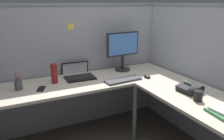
{
  "coord_description": "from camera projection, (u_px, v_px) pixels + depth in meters",
  "views": [
    {
      "loc": [
        -1.13,
        -1.85,
        1.58
      ],
      "look_at": [
        -0.05,
        0.34,
        0.85
      ],
      "focal_mm": 36.2,
      "sensor_mm": 36.0,
      "label": 1
    }
  ],
  "objects": [
    {
      "name": "pinned_note_leftmost",
      "position": [
        71.0,
        27.0,
        2.7
      ],
      "size": [
        0.08,
        0.0,
        0.08
      ],
      "primitive_type": "cube",
      "color": "#EAD84C"
    },
    {
      "name": "cubicle_wall_back",
      "position": [
        71.0,
        67.0,
        2.89
      ],
      "size": [
        2.57,
        0.12,
        1.58
      ],
      "color": "#999EA8",
      "rests_on": "ground"
    },
    {
      "name": "cell_phone",
      "position": [
        41.0,
        89.0,
        2.32
      ],
      "size": [
        0.12,
        0.16,
        0.01
      ],
      "primitive_type": "cube",
      "rotation": [
        0.0,
        0.0,
        -0.39
      ],
      "color": "black",
      "rests_on": "desk"
    },
    {
      "name": "computer_mouse",
      "position": [
        147.0,
        76.0,
        2.67
      ],
      "size": [
        0.06,
        0.1,
        0.03
      ],
      "primitive_type": "ellipsoid",
      "color": "black",
      "rests_on": "desk"
    },
    {
      "name": "desk",
      "position": [
        120.0,
        102.0,
        2.24
      ],
      "size": [
        2.35,
        2.15,
        0.73
      ],
      "color": "beige",
      "rests_on": "ground"
    },
    {
      "name": "cubicle_wall_right",
      "position": [
        213.0,
        79.0,
        2.44
      ],
      "size": [
        0.12,
        2.37,
        1.58
      ],
      "color": "#999EA8",
      "rests_on": "ground"
    },
    {
      "name": "thermos_flask",
      "position": [
        54.0,
        73.0,
        2.47
      ],
      "size": [
        0.07,
        0.07,
        0.22
      ],
      "primitive_type": "cylinder",
      "color": "maroon",
      "rests_on": "desk"
    },
    {
      "name": "pen_cup",
      "position": [
        18.0,
        85.0,
        2.29
      ],
      "size": [
        0.08,
        0.08,
        0.18
      ],
      "color": "#4C4C51",
      "rests_on": "desk"
    },
    {
      "name": "monitor",
      "position": [
        123.0,
        48.0,
        2.89
      ],
      "size": [
        0.46,
        0.2,
        0.5
      ],
      "color": "#232326",
      "rests_on": "desk"
    },
    {
      "name": "keyboard",
      "position": [
        123.0,
        80.0,
        2.56
      ],
      "size": [
        0.44,
        0.17,
        0.02
      ],
      "primitive_type": "cube",
      "rotation": [
        0.0,
        0.0,
        0.07
      ],
      "color": "#38383D",
      "rests_on": "desk"
    },
    {
      "name": "office_phone",
      "position": [
        190.0,
        89.0,
        2.23
      ],
      "size": [
        0.2,
        0.21,
        0.11
      ],
      "color": "black",
      "rests_on": "desk"
    },
    {
      "name": "coffee_mug",
      "position": [
        198.0,
        96.0,
        2.03
      ],
      "size": [
        0.08,
        0.08,
        0.1
      ],
      "primitive_type": "cylinder",
      "color": "black",
      "rests_on": "desk"
    },
    {
      "name": "laptop",
      "position": [
        78.0,
        74.0,
        2.73
      ],
      "size": [
        0.36,
        0.39,
        0.22
      ],
      "color": "black",
      "rests_on": "desk"
    }
  ]
}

